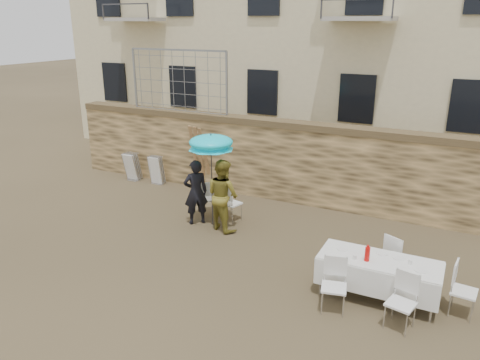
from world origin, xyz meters
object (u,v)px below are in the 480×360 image
at_px(couple_chair_right, 232,202).
at_px(chair_stack_left, 135,165).
at_px(man_suit, 196,192).
at_px(chair_stack_right, 158,169).
at_px(woman_dress, 223,195).
at_px(table_chair_front_right, 401,302).
at_px(umbrella, 211,145).
at_px(table_chair_side, 464,290).
at_px(table_chair_front_left, 334,286).
at_px(soda_bottle, 367,254).
at_px(banquet_table, 380,262).
at_px(table_chair_back, 397,257).
at_px(couple_chair_left, 207,198).

bearing_deg(couple_chair_right, chair_stack_left, -4.41).
height_order(man_suit, chair_stack_right, man_suit).
height_order(woman_dress, table_chair_front_right, woman_dress).
relative_size(umbrella, chair_stack_right, 2.33).
bearing_deg(table_chair_side, chair_stack_right, 74.62).
bearing_deg(table_chair_side, table_chair_front_left, 118.98).
bearing_deg(umbrella, table_chair_front_left, -31.67).
distance_m(woman_dress, couple_chair_right, 0.68).
xyz_separation_m(table_chair_side, chair_stack_right, (-8.71, 3.40, -0.02)).
distance_m(man_suit, couple_chair_right, 0.95).
xyz_separation_m(man_suit, soda_bottle, (4.47, -1.56, 0.09)).
distance_m(banquet_table, table_chair_back, 0.86).
bearing_deg(table_chair_front_right, table_chair_front_left, -166.45).
relative_size(couple_chair_right, banquet_table, 0.46).
xyz_separation_m(couple_chair_left, chair_stack_left, (-3.54, 1.54, -0.02)).
xyz_separation_m(table_chair_front_right, chair_stack_left, (-8.71, 4.25, -0.02)).
relative_size(soda_bottle, table_chair_side, 0.27).
xyz_separation_m(man_suit, banquet_table, (4.67, -1.41, -0.09)).
xyz_separation_m(woman_dress, banquet_table, (3.92, -1.41, -0.14)).
distance_m(table_chair_front_right, table_chair_side, 1.24).
bearing_deg(chair_stack_left, banquet_table, -23.09).
relative_size(woman_dress, table_chair_front_right, 1.81).
xyz_separation_m(table_chair_front_left, table_chair_front_right, (1.10, 0.00, 0.00)).
bearing_deg(umbrella, soda_bottle, -22.24).
height_order(umbrella, table_chair_front_left, umbrella).
xyz_separation_m(banquet_table, table_chair_front_right, (0.50, -0.75, -0.25)).
bearing_deg(table_chair_front_right, table_chair_side, 56.91).
xyz_separation_m(umbrella, couple_chair_right, (0.30, 0.45, -1.55)).
distance_m(table_chair_front_left, table_chair_front_right, 1.10).
relative_size(banquet_table, table_chair_front_left, 2.19).
bearing_deg(chair_stack_left, couple_chair_left, -23.47).
bearing_deg(woman_dress, chair_stack_left, -3.69).
bearing_deg(couple_chair_right, couple_chair_left, 15.51).
xyz_separation_m(woman_dress, table_chair_back, (4.12, -0.61, -0.39)).
height_order(couple_chair_left, table_chair_front_right, same).
bearing_deg(table_chair_front_left, table_chair_front_right, -12.81).
distance_m(couple_chair_right, banquet_table, 4.43).
bearing_deg(soda_bottle, man_suit, 160.72).
xyz_separation_m(man_suit, table_chair_back, (4.87, -0.61, -0.34)).
height_order(couple_chair_right, chair_stack_left, couple_chair_right).
bearing_deg(chair_stack_left, couple_chair_right, -19.92).
bearing_deg(chair_stack_left, woman_dress, -25.94).
relative_size(soda_bottle, chair_stack_left, 0.28).
xyz_separation_m(couple_chair_left, table_chair_front_right, (5.17, -2.71, 0.00)).
relative_size(table_chair_front_right, table_chair_back, 1.00).
relative_size(couple_chair_right, chair_stack_right, 1.04).
bearing_deg(man_suit, woman_dress, 135.91).
height_order(umbrella, banquet_table, umbrella).
distance_m(banquet_table, chair_stack_left, 8.93).
xyz_separation_m(umbrella, couple_chair_left, (-0.40, 0.45, -1.55)).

